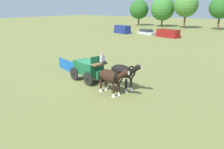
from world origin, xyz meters
TOP-DOWN VIEW (x-y plane):
  - ground_plane at (0.00, 0.00)m, footprint 220.00×220.00m
  - show_wagon at (0.14, -0.02)m, footprint 5.54×2.25m
  - draft_horse_near at (3.66, 0.03)m, footprint 3.15×1.34m
  - draft_horse_off at (3.45, -1.25)m, footprint 3.09×1.27m
  - parked_vehicle_a at (-18.35, 31.44)m, footprint 4.56×2.92m
  - parked_vehicle_b at (-12.83, 33.41)m, footprint 4.86×2.89m
  - parked_vehicle_c at (-6.65, 31.48)m, footprint 5.38×3.15m
  - tree_a at (-27.11, 53.59)m, footprint 6.18×6.18m
  - tree_b at (-19.04, 54.38)m, footprint 7.33×7.33m
  - tree_c at (-11.18, 52.92)m, footprint 6.85×6.85m
  - tree_d at (-2.08, 53.81)m, footprint 5.91×5.91m
  - sponsor_banner at (-4.11, 1.09)m, footprint 3.11×0.88m

SIDE VIEW (x-z plane):
  - ground_plane at x=0.00m, z-range 0.00..0.00m
  - parked_vehicle_b at x=-12.83m, z-range -0.08..1.06m
  - sponsor_banner at x=-4.11m, z-range 0.00..1.10m
  - parked_vehicle_c at x=-6.65m, z-range -0.02..1.62m
  - parked_vehicle_a at x=-18.35m, z-range -0.03..1.88m
  - show_wagon at x=0.14m, z-range -0.18..2.53m
  - draft_horse_off at x=3.45m, z-range 0.22..2.39m
  - draft_horse_near at x=3.66m, z-range 0.28..2.59m
  - tree_a at x=-27.11m, z-range 1.03..9.29m
  - tree_b at x=-19.04m, z-range 0.91..10.08m
  - tree_d at x=-2.08m, z-range 1.48..10.38m
  - tree_c at x=-11.18m, z-range 1.59..11.64m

